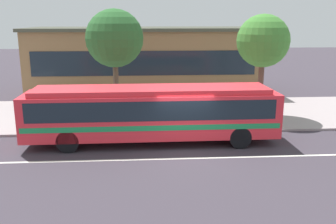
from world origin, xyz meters
name	(u,v)px	position (x,y,z in m)	size (l,w,h in m)	color
ground_plane	(186,152)	(0.00, 0.00, 0.00)	(120.00, 120.00, 0.00)	#3C353E
sidewalk_slab	(174,113)	(0.00, 6.73, 0.06)	(60.00, 8.00, 0.12)	#A09293
lane_stripe_center	(188,158)	(0.00, -0.80, 0.00)	(56.00, 0.16, 0.01)	silver
transit_bus	(152,111)	(-1.44, 1.38, 1.56)	(11.71, 2.53, 2.67)	red
pedestrian_waiting_near_sign	(206,108)	(1.49, 3.55, 1.11)	(0.48, 0.48, 1.70)	#2E3B37
bus_stop_sign	(244,99)	(3.37, 3.18, 1.65)	(0.08, 0.44, 2.38)	gray
street_tree_near_stop	(114,39)	(-3.41, 5.93, 4.65)	(3.26, 3.26, 6.19)	brown
street_tree_mid_block	(263,41)	(5.04, 5.72, 4.48)	(3.02, 3.02, 5.90)	brown
station_building	(145,60)	(-1.71, 14.30, 2.55)	(17.71, 6.86, 5.08)	olive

